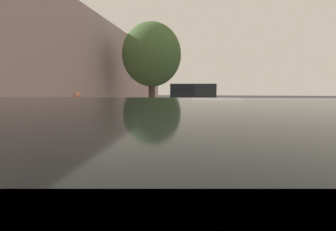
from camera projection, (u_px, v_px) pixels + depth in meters
ground at (216, 123)px, 14.42m from camera, size 69.04×69.04×0.00m
sidewalk at (134, 120)px, 14.89m from camera, size 3.77×43.15×0.13m
curb_edge at (171, 121)px, 14.67m from camera, size 0.16×43.15×0.13m
lane_stripe_centre at (269, 125)px, 13.62m from camera, size 0.14×44.20×0.01m
lane_stripe_bike_edge at (199, 122)px, 14.51m from camera, size 0.12×43.15×0.01m
building_facade at (94, 68)px, 14.81m from camera, size 0.50×43.15×5.63m
parked_sedan_red_nearest at (194, 97)px, 25.63m from camera, size 1.91×4.44×1.52m
parked_sedan_dark_blue_second at (191, 102)px, 18.72m from camera, size 2.03×4.49×1.52m
parked_suv_white_mid at (192, 107)px, 11.75m from camera, size 2.14×4.78×1.99m
bicycle_at_curb at (160, 146)px, 7.24m from camera, size 1.42×1.13×0.78m
cyclist_with_backpack at (154, 121)px, 7.62m from camera, size 0.55×0.54×1.61m
street_tree_near_cyclist at (152, 55)px, 16.19m from camera, size 3.40×3.40×5.37m
pedestrian_on_phone at (78, 114)px, 8.71m from camera, size 0.61×0.28×1.62m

